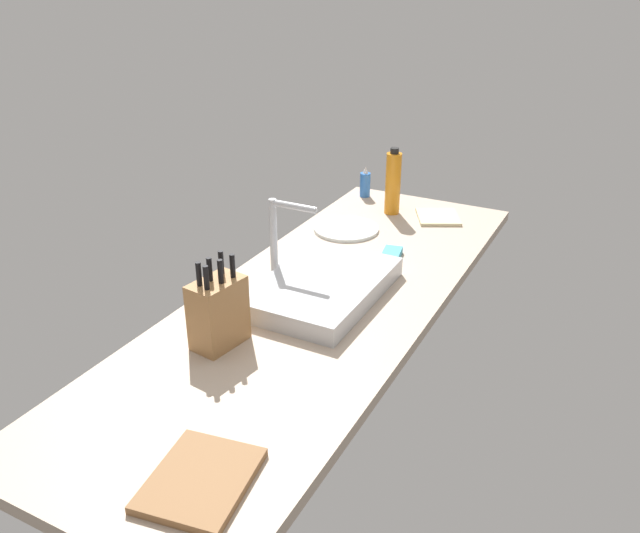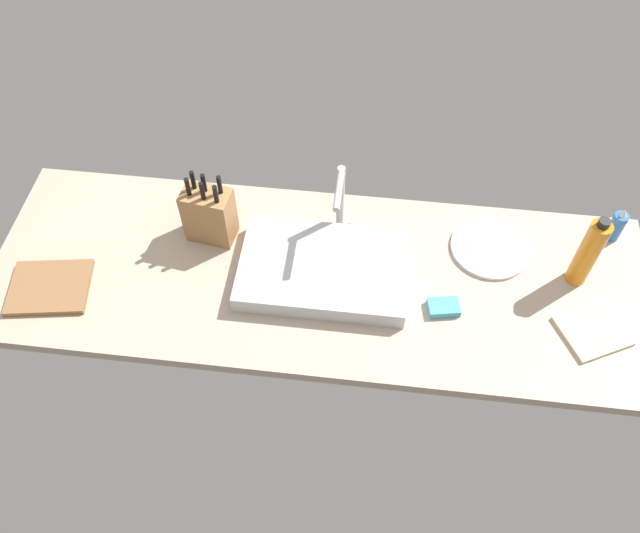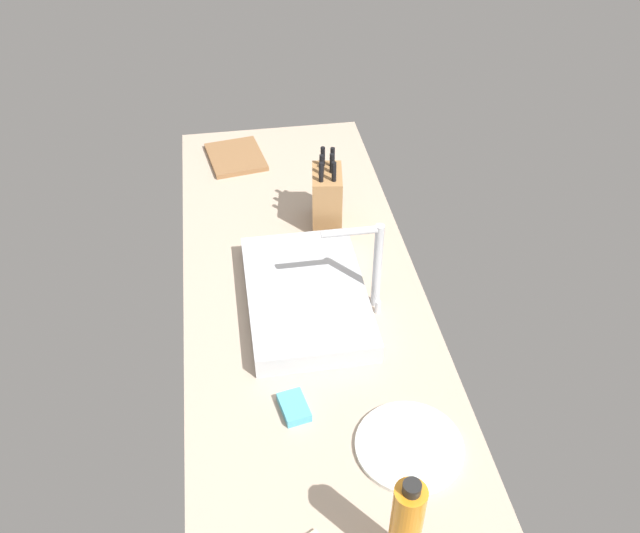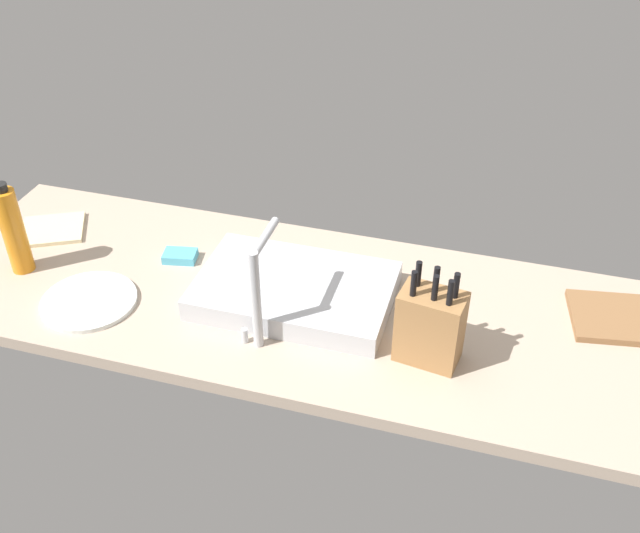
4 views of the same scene
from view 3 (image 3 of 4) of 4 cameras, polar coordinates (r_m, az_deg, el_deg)
name	(u,v)px [view 3 (image 3 of 4)]	position (r cm, az deg, el deg)	size (l,w,h in cm)	color
countertop_slab	(306,305)	(191.39, -1.22, -3.23)	(199.81, 67.78, 3.50)	tan
sink_basin	(307,296)	(187.16, -1.10, -2.46)	(49.89, 32.23, 5.97)	#B7BABF
faucet	(370,259)	(178.40, 4.27, 0.60)	(5.50, 16.40, 27.10)	#B7BABF
knife_block	(327,198)	(212.69, 0.59, 5.82)	(15.82, 11.13, 25.07)	#9E7042
cutting_board	(236,157)	(252.19, -7.10, 9.14)	(23.18, 18.92, 1.80)	brown
water_bottle	(406,527)	(134.55, 7.23, -20.93)	(6.08, 6.08, 26.71)	orange
dinner_plate	(409,446)	(158.83, 7.53, -14.76)	(24.59, 24.59, 1.20)	silver
dish_sponge	(294,407)	(163.39, -2.20, -11.75)	(9.00, 6.00, 2.40)	#4CA3BC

